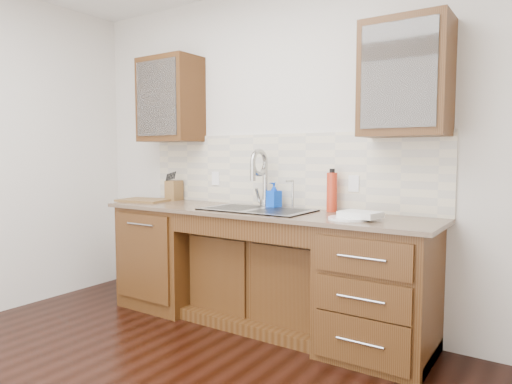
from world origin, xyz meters
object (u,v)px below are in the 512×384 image
Objects in this scene: water_bottle at (332,192)px; soap_bottle at (274,195)px; cutting_board at (144,200)px; plate at (349,218)px; knife_block at (174,190)px.

soap_bottle is at bearing -174.71° from water_bottle.
cutting_board is (-1.26, -0.21, -0.09)m from soap_bottle.
cutting_board is (-1.73, -0.25, -0.13)m from water_bottle.
water_bottle is at bearing 18.23° from soap_bottle.
plate is at bearing -7.42° from soap_bottle.
water_bottle reaches higher than knife_block.
water_bottle is at bearing 8.20° from cutting_board.
soap_bottle is at bearing -11.41° from knife_block.
knife_block is at bearing 51.59° from cutting_board.
knife_block is at bearing -167.40° from soap_bottle.
cutting_board is at bearing -139.48° from knife_block.
plate is 2.00m from cutting_board.
cutting_board reaches higher than plate.
knife_block is (-1.09, 0.01, -0.01)m from soap_bottle.
water_bottle is 1.56m from knife_block.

